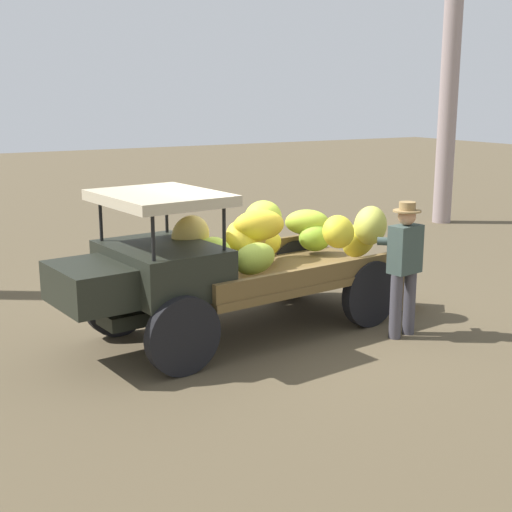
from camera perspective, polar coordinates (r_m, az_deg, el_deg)
The scene contains 4 objects.
ground_plane at distance 9.46m, azimuth 0.81°, elevation -5.37°, with size 60.00×60.00×0.00m, color brown.
truck at distance 8.77m, azimuth -2.23°, elevation -0.41°, with size 4.57×2.13×1.88m.
farmer at distance 8.89m, azimuth 11.81°, elevation -0.39°, with size 0.52×0.48×1.70m.
wooden_crate at distance 10.27m, azimuth 11.45°, elevation -2.70°, with size 0.45×0.36×0.50m, color olive.
Camera 1 is at (4.61, 7.71, 2.97)m, focal length 49.86 mm.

